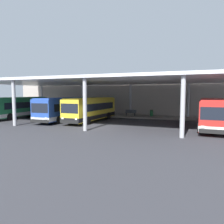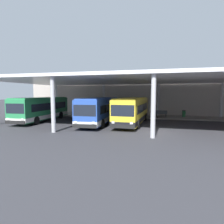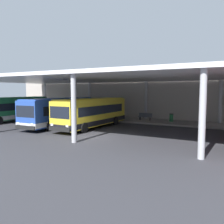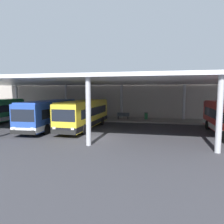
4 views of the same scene
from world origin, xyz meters
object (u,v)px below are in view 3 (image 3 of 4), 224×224
object	(u,v)px
bus_second_bay	(60,111)
bench_waiting	(145,117)
bus_nearest_bay	(13,109)
trash_bin	(171,118)
bus_middle_bay	(93,112)

from	to	relation	value
bus_second_bay	bench_waiting	distance (m)	10.93
bus_nearest_bay	trash_bin	xyz separation A→B (m)	(18.92, 8.07, -0.98)
bench_waiting	trash_bin	bearing A→B (deg)	5.33
bus_middle_bay	bench_waiting	size ratio (longest dim) A/B	5.89
bus_nearest_bay	bus_second_bay	world-z (taller)	same
bus_nearest_bay	bus_middle_bay	distance (m)	12.26
bus_nearest_bay	bench_waiting	size ratio (longest dim) A/B	5.91
bus_nearest_bay	trash_bin	world-z (taller)	bus_nearest_bay
bus_second_bay	bus_middle_bay	distance (m)	4.00
bus_nearest_bay	bench_waiting	distance (m)	17.44
bench_waiting	trash_bin	size ratio (longest dim) A/B	1.84
bench_waiting	bus_nearest_bay	bearing A→B (deg)	-153.54
bus_middle_bay	trash_bin	xyz separation A→B (m)	(6.66, 7.68, -0.98)
bus_nearest_bay	trash_bin	size ratio (longest dim) A/B	10.85
bus_second_bay	bench_waiting	size ratio (longest dim) A/B	5.90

